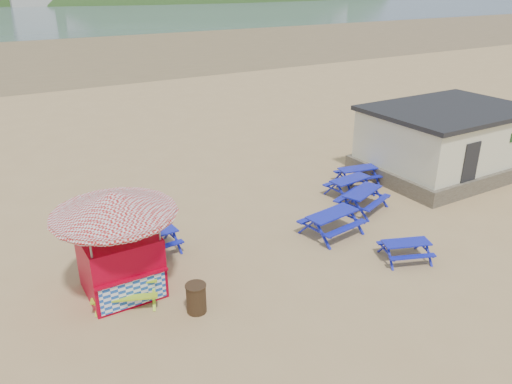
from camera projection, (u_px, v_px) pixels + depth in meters
ground at (268, 233)px, 18.22m from camera, size 400.00×400.00×0.00m
wet_sand at (30, 54)px, 61.50m from camera, size 400.00×400.00×0.00m
picnic_table_blue_a at (152, 243)px, 16.82m from camera, size 1.82×1.50×0.73m
picnic_table_blue_b at (350, 187)px, 21.26m from camera, size 1.97×1.65×0.77m
picnic_table_blue_c at (357, 175)px, 22.55m from camera, size 1.97×1.71×0.73m
picnic_table_blue_d at (332, 223)px, 18.01m from camera, size 2.20×1.87×0.84m
picnic_table_blue_e at (405, 251)px, 16.42m from camera, size 1.89×1.72×0.65m
picnic_table_blue_f at (362, 200)px, 19.95m from camera, size 2.37×2.15×0.81m
picnic_table_yellow at (126, 288)px, 14.33m from camera, size 2.22×2.03×0.76m
ice_cream_kiosk at (116, 230)px, 14.11m from camera, size 3.57×3.57×3.19m
litter_bin at (196, 298)px, 13.78m from camera, size 0.59×0.59×0.87m
amenity_block at (446, 141)px, 23.36m from camera, size 7.40×5.40×3.15m
headland_town at (173, 19)px, 245.56m from camera, size 264.00×144.00×108.00m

